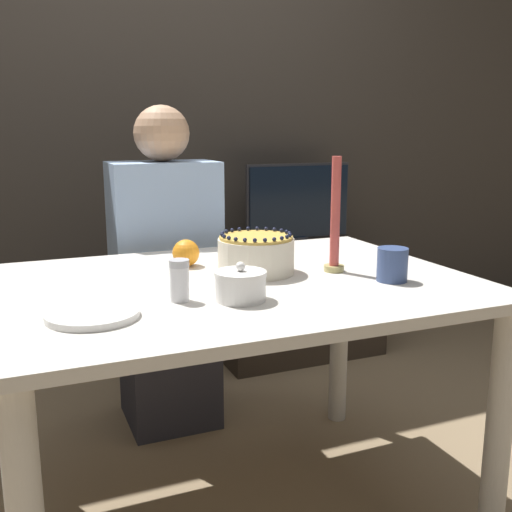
{
  "coord_description": "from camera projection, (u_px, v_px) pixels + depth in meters",
  "views": [
    {
      "loc": [
        -0.58,
        -1.53,
        1.16
      ],
      "look_at": [
        0.08,
        0.05,
        0.79
      ],
      "focal_mm": 42.0,
      "sensor_mm": 36.0,
      "label": 1
    }
  ],
  "objects": [
    {
      "name": "side_cabinet",
      "position": [
        297.0,
        300.0,
        3.1
      ],
      "size": [
        0.83,
        0.43,
        0.57
      ],
      "color": "#382D23",
      "rests_on": "ground_plane"
    },
    {
      "name": "wall_behind",
      "position": [
        130.0,
        97.0,
        2.83
      ],
      "size": [
        8.0,
        0.05,
        2.6
      ],
      "color": "#38332D",
      "rests_on": "ground_plane"
    },
    {
      "name": "dining_table",
      "position": [
        236.0,
        319.0,
        1.71
      ],
      "size": [
        1.31,
        0.96,
        0.74
      ],
      "color": "beige",
      "rests_on": "ground_plane"
    },
    {
      "name": "person_man_blue_shirt",
      "position": [
        167.0,
        290.0,
        2.32
      ],
      "size": [
        0.4,
        0.34,
        1.24
      ],
      "rotation": [
        0.0,
        0.0,
        3.14
      ],
      "color": "#2D2D38",
      "rests_on": "ground_plane"
    },
    {
      "name": "sugar_bowl",
      "position": [
        240.0,
        285.0,
        1.48
      ],
      "size": [
        0.13,
        0.13,
        0.1
      ],
      "color": "white",
      "rests_on": "dining_table"
    },
    {
      "name": "cup",
      "position": [
        392.0,
        265.0,
        1.66
      ],
      "size": [
        0.09,
        0.09,
        0.09
      ],
      "color": "#384C7F",
      "rests_on": "dining_table"
    },
    {
      "name": "cake",
      "position": [
        256.0,
        255.0,
        1.75
      ],
      "size": [
        0.22,
        0.22,
        0.12
      ],
      "color": "#EFE5CC",
      "rests_on": "dining_table"
    },
    {
      "name": "tv_monitor",
      "position": [
        299.0,
        204.0,
        2.99
      ],
      "size": [
        0.56,
        0.1,
        0.42
      ],
      "color": "#2D2D33",
      "rests_on": "side_cabinet"
    },
    {
      "name": "sugar_shaker",
      "position": [
        179.0,
        280.0,
        1.47
      ],
      "size": [
        0.05,
        0.05,
        0.1
      ],
      "color": "white",
      "rests_on": "dining_table"
    },
    {
      "name": "orange_fruit_0",
      "position": [
        186.0,
        253.0,
        1.84
      ],
      "size": [
        0.08,
        0.08,
        0.08
      ],
      "color": "orange",
      "rests_on": "dining_table"
    },
    {
      "name": "plate_stack",
      "position": [
        92.0,
        314.0,
        1.35
      ],
      "size": [
        0.21,
        0.21,
        0.02
      ],
      "color": "white",
      "rests_on": "dining_table"
    },
    {
      "name": "candle",
      "position": [
        335.0,
        224.0,
        1.76
      ],
      "size": [
        0.06,
        0.06,
        0.34
      ],
      "color": "tan",
      "rests_on": "dining_table"
    }
  ]
}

